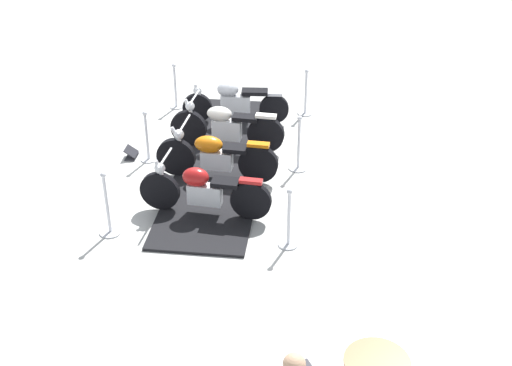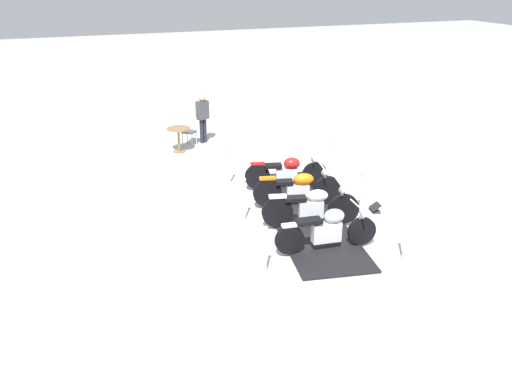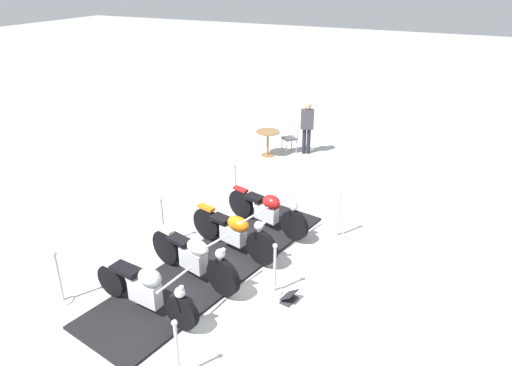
# 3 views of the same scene
# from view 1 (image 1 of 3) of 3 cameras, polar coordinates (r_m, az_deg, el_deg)

# --- Properties ---
(ground_plane) EXTENTS (80.00, 80.00, 0.00)m
(ground_plane) POSITION_cam_1_polar(r_m,az_deg,el_deg) (12.72, -2.86, 1.62)
(ground_plane) COLOR silver
(display_platform) EXTENTS (5.92, 2.62, 0.05)m
(display_platform) POSITION_cam_1_polar(r_m,az_deg,el_deg) (12.71, -2.86, 1.72)
(display_platform) COLOR black
(display_platform) RESTS_ON ground_plane
(motorcycle_chrome) EXTENTS (0.78, 2.22, 0.91)m
(motorcycle_chrome) POSITION_cam_1_polar(r_m,az_deg,el_deg) (14.06, -1.89, 6.93)
(motorcycle_chrome) COLOR black
(motorcycle_chrome) RESTS_ON display_platform
(motorcycle_cream) EXTENTS (0.82, 2.21, 1.04)m
(motorcycle_cream) POSITION_cam_1_polar(r_m,az_deg,el_deg) (13.01, -2.61, 4.85)
(motorcycle_cream) COLOR black
(motorcycle_cream) RESTS_ON display_platform
(motorcycle_copper) EXTENTS (0.85, 2.18, 1.03)m
(motorcycle_copper) POSITION_cam_1_polar(r_m,az_deg,el_deg) (11.98, -3.51, 2.36)
(motorcycle_copper) COLOR black
(motorcycle_copper) RESTS_ON display_platform
(motorcycle_maroon) EXTENTS (0.84, 2.17, 0.99)m
(motorcycle_maroon) POSITION_cam_1_polar(r_m,az_deg,el_deg) (10.98, -4.57, -0.54)
(motorcycle_maroon) COLOR black
(motorcycle_maroon) RESTS_ON display_platform
(stanchion_right_rear) EXTENTS (0.36, 0.36, 1.11)m
(stanchion_right_rear) POSITION_cam_1_polar(r_m,az_deg,el_deg) (10.87, -12.43, -2.69)
(stanchion_right_rear) COLOR silver
(stanchion_right_rear) RESTS_ON ground_plane
(stanchion_left_rear) EXTENTS (0.32, 0.32, 1.02)m
(stanchion_left_rear) POSITION_cam_1_polar(r_m,az_deg,el_deg) (10.35, 2.78, -3.77)
(stanchion_left_rear) COLOR silver
(stanchion_left_rear) RESTS_ON ground_plane
(stanchion_left_front) EXTENTS (0.33, 0.33, 1.03)m
(stanchion_left_front) POSITION_cam_1_polar(r_m,az_deg,el_deg) (14.62, 4.23, 7.04)
(stanchion_left_front) COLOR silver
(stanchion_left_front) RESTS_ON ground_plane
(stanchion_right_mid) EXTENTS (0.31, 0.31, 1.02)m
(stanchion_right_mid) POSITION_cam_1_polar(r_m,az_deg,el_deg) (12.86, -9.20, 3.30)
(stanchion_right_mid) COLOR silver
(stanchion_right_mid) RESTS_ON ground_plane
(stanchion_right_front) EXTENTS (0.28, 0.28, 1.03)m
(stanchion_right_front) POSITION_cam_1_polar(r_m,az_deg,el_deg) (14.97, -6.85, 7.69)
(stanchion_right_front) COLOR silver
(stanchion_right_front) RESTS_ON ground_plane
(stanchion_left_mid) EXTENTS (0.36, 0.36, 1.08)m
(stanchion_left_mid) POSITION_cam_1_polar(r_m,az_deg,el_deg) (12.43, 3.63, 2.53)
(stanchion_left_mid) COLOR silver
(stanchion_left_mid) RESTS_ON ground_plane
(info_placard) EXTENTS (0.37, 0.27, 0.21)m
(info_placard) POSITION_cam_1_polar(r_m,az_deg,el_deg) (13.14, -10.53, 2.40)
(info_placard) COLOR #333338
(info_placard) RESTS_ON ground_plane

